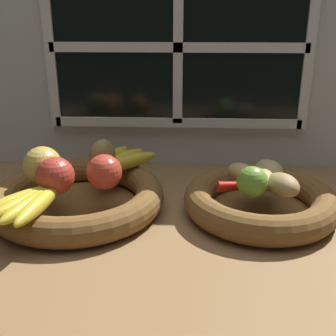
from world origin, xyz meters
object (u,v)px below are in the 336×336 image
Objects in this scene: banana_bunch_back at (114,160)px; potato_small at (283,185)px; fruit_bowl_right at (260,202)px; apple_red_right at (104,172)px; chili_pepper at (254,185)px; lime_near at (252,182)px; fruit_bowl_left at (77,198)px; apple_red_front at (55,176)px; banana_bunch_front at (30,202)px; potato_large at (262,179)px; apple_golden_left at (42,166)px; pear_brown at (103,156)px; potato_back at (269,170)px; potato_oblong at (242,173)px.

banana_bunch_back is 2.36× the size of potato_small.
apple_red_right is (-31.72, -1.68, 6.71)cm from fruit_bowl_right.
apple_red_right is at bearing 169.76° from chili_pepper.
lime_near is (-6.05, -0.71, 0.84)cm from potato_small.
fruit_bowl_left is 8.69cm from apple_red_front.
lime_near is at bearing -173.33° from potato_small.
apple_red_front is 7.89cm from banana_bunch_front.
potato_large is at bearing 135.00° from potato_small.
apple_golden_left reaches higher than apple_red_front.
apple_golden_left is 1.31× the size of lime_near.
fruit_bowl_left is at bearing -123.35° from pear_brown.
fruit_bowl_left is 5.08× the size of apple_red_right.
banana_bunch_front is 45.04cm from potato_large.
pear_brown is 0.97× the size of potato_large.
apple_red_right is (6.39, -1.68, 6.72)cm from fruit_bowl_left.
lime_near is (38.04, 0.54, -0.71)cm from apple_red_front.
fruit_bowl_left is 38.11cm from fruit_bowl_right.
apple_red_front is at bearing -119.86° from fruit_bowl_left.
potato_small is (1.26, -7.95, 0.07)cm from potato_back.
potato_small is (35.07, -1.66, -1.39)cm from apple_red_right.
potato_small reaches higher than banana_bunch_back.
potato_back is (46.92, 4.43, -1.84)cm from apple_golden_left.
potato_large is (38.11, 0.00, 5.15)cm from fruit_bowl_left.
banana_bunch_back is at bearing 60.13° from fruit_bowl_left.
apple_golden_left is 0.45× the size of banana_bunch_front.
pear_brown is (7.11, 11.39, 0.12)cm from apple_red_front.
apple_red_right reaches higher than potato_oblong.
banana_bunch_back is (1.76, 4.06, -2.27)cm from pear_brown.
apple_golden_left is 1.03× the size of potato_small.
apple_golden_left is at bearing 96.37° from banana_bunch_front.
fruit_bowl_right is 7.29cm from potato_back.
banana_bunch_front is 42.33cm from potato_oblong.
chili_pepper is (0.94, 3.02, -1.87)cm from lime_near.
fruit_bowl_right is 41.57cm from apple_red_front.
pear_brown is at bearing -113.47° from banana_bunch_back.
apple_golden_left is at bearing 179.78° from fruit_bowl_right.
potato_large is 4.77cm from potato_oblong.
apple_red_right is 13.24cm from apple_golden_left.
potato_oblong reaches higher than fruit_bowl_left.
potato_oblong is (36.98, 7.53, -1.71)cm from apple_red_front.
fruit_bowl_left is 2.06× the size of banana_bunch_front.
fruit_bowl_right is at bearing 0.00° from fruit_bowl_left.
banana_bunch_front is 43.07cm from chili_pepper.
apple_golden_left is 48.34cm from potato_small.
pear_brown is 0.52× the size of chili_pepper.
fruit_bowl_left is 13.38cm from banana_bunch_back.
fruit_bowl_left is at bearing 165.22° from apple_red_right.
pear_brown is at bearing 56.65° from fruit_bowl_left.
potato_small is at bearing -35.83° from chili_pepper.
potato_oblong is at bearing -15.75° from banana_bunch_back.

